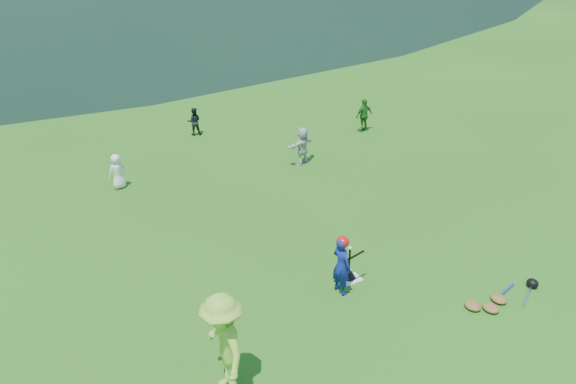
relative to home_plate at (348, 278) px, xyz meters
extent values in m
plane|color=#2B5814|center=(0.00, 0.00, -0.01)|extent=(120.00, 120.00, 0.00)
cube|color=silver|center=(0.00, 0.00, 0.00)|extent=(0.45, 0.45, 0.02)
sphere|color=white|center=(0.00, 0.00, 0.73)|extent=(0.08, 0.08, 0.08)
imported|color=navy|center=(-0.41, -0.29, 0.62)|extent=(0.36, 0.49, 1.25)
imported|color=#96C93B|center=(-3.43, -1.45, 0.89)|extent=(0.79, 1.23, 1.81)
imported|color=white|center=(-2.97, 6.56, 0.48)|extent=(0.52, 0.39, 0.98)
imported|color=black|center=(0.30, 9.26, 0.46)|extent=(0.56, 0.50, 0.94)
imported|color=#25681F|center=(5.41, 6.71, 0.56)|extent=(0.69, 0.34, 1.14)
imported|color=silver|center=(2.20, 5.45, 0.56)|extent=(1.11, 0.63, 1.14)
cone|color=black|center=(0.00, 0.00, 0.10)|extent=(0.30, 0.30, 0.18)
cylinder|color=black|center=(0.00, 0.00, 0.44)|extent=(0.04, 0.04, 0.50)
ellipsoid|color=red|center=(-0.41, -0.29, 1.16)|extent=(0.24, 0.26, 0.22)
cylinder|color=black|center=(-0.11, -0.24, 0.69)|extent=(0.62, 0.15, 0.07)
ellipsoid|color=olive|center=(1.73, -2.21, 0.05)|extent=(0.28, 0.34, 0.13)
ellipsoid|color=olive|center=(2.08, -2.09, 0.05)|extent=(0.28, 0.34, 0.13)
ellipsoid|color=olive|center=(1.48, -1.99, 0.05)|extent=(0.28, 0.34, 0.13)
cylinder|color=silver|center=(2.63, -2.31, 0.02)|extent=(0.67, 0.38, 0.06)
cylinder|color=#263FA5|center=(2.43, -1.96, 0.02)|extent=(0.67, 0.22, 0.05)
ellipsoid|color=black|center=(3.03, -2.11, 0.08)|extent=(0.22, 0.24, 0.19)
cube|color=gray|center=(0.00, 28.00, 0.59)|extent=(70.00, 0.03, 1.20)
cube|color=yellow|center=(0.00, 28.00, 1.23)|extent=(70.00, 0.08, 0.08)
cylinder|color=gray|center=(0.00, 28.00, 0.59)|extent=(0.07, 0.07, 1.30)
cylinder|color=#382314|center=(-3.20, 32.00, 1.60)|extent=(0.56, 0.56, 3.22)
camera|label=1|loc=(-5.86, -7.62, 6.87)|focal=35.00mm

